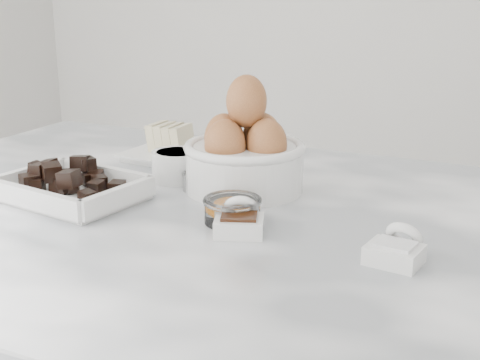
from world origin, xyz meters
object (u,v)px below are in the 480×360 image
Objects in this scene: chocolate_dish at (72,185)px; butter_plate at (172,147)px; vanilla_spoon at (240,221)px; zest_bowl at (232,209)px; honey_bowl at (203,180)px; salt_spoon at (397,249)px; sugar_ramekin at (177,165)px; egg_bowl at (245,154)px.

butter_plate is (0.01, 0.26, -0.00)m from chocolate_dish.
zest_bowl is at bearing 130.26° from vanilla_spoon.
vanilla_spoon is (0.02, -0.03, -0.00)m from zest_bowl.
chocolate_dish reaches higher than zest_bowl.
butter_plate is 0.39m from vanilla_spoon.
honey_bowl is at bearing 40.11° from chocolate_dish.
salt_spoon reaches higher than zest_bowl.
vanilla_spoon is (0.27, -0.28, -0.01)m from butter_plate.
egg_bowl is at bearing 0.37° from sugar_ramekin.
vanilla_spoon is at bearing 178.49° from salt_spoon.
chocolate_dish is at bearing 177.38° from vanilla_spoon.
butter_plate is 0.20m from honey_bowl.
chocolate_dish is 0.19m from honey_bowl.
zest_bowl is at bearing 171.45° from salt_spoon.
egg_bowl is (0.21, 0.15, 0.03)m from chocolate_dish.
sugar_ramekin is 1.01× the size of zest_bowl.
egg_bowl reaches higher than butter_plate.
sugar_ramekin is at bearing 139.35° from vanilla_spoon.
chocolate_dish is 0.17m from sugar_ramekin.
egg_bowl reaches higher than salt_spoon.
sugar_ramekin is at bearing 140.94° from zest_bowl.
egg_bowl is 2.83× the size of honey_bowl.
butter_plate is at bearing 150.29° from egg_bowl.
chocolate_dish is 0.25m from zest_bowl.
sugar_ramekin is (0.08, -0.11, 0.00)m from butter_plate.
sugar_ramekin is at bearing -55.16° from butter_plate.
sugar_ramekin is (0.09, 0.15, 0.00)m from chocolate_dish.
honey_bowl is 0.83× the size of salt_spoon.
butter_plate is 2.02× the size of sugar_ramekin.
butter_plate is at bearing 135.21° from honey_bowl.
egg_bowl is at bearing 113.36° from vanilla_spoon.
butter_plate reaches higher than sugar_ramekin.
butter_plate is 0.23m from egg_bowl.
zest_bowl is at bearing -45.40° from butter_plate.
salt_spoon is (0.39, -0.17, -0.01)m from sugar_ramekin.
honey_bowl is at bearing 133.81° from zest_bowl.
chocolate_dish reaches higher than sugar_ramekin.
salt_spoon is at bearing -23.28° from sugar_ramekin.
chocolate_dish is 1.36× the size of butter_plate.
vanilla_spoon reaches higher than honey_bowl.
chocolate_dish is 0.26m from egg_bowl.
salt_spoon is at bearing -2.15° from chocolate_dish.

